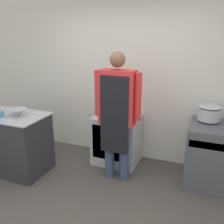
# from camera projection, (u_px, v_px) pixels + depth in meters

# --- Properties ---
(ground_plane) EXTENTS (14.00, 14.00, 0.00)m
(ground_plane) POSITION_uv_depth(u_px,v_px,m) (80.00, 215.00, 3.14)
(ground_plane) COLOR #4C4742
(wall_back) EXTENTS (8.00, 0.05, 2.70)m
(wall_back) POSITION_uv_depth(u_px,v_px,m) (128.00, 79.00, 4.28)
(wall_back) COLOR silver
(wall_back) RESTS_ON ground_plane
(prep_counter) EXTENTS (1.02, 0.69, 0.91)m
(prep_counter) POSITION_uv_depth(u_px,v_px,m) (15.00, 143.00, 4.02)
(prep_counter) COLOR #2D2D33
(prep_counter) RESTS_ON ground_plane
(stove) EXTENTS (0.86, 0.74, 0.91)m
(stove) POSITION_uv_depth(u_px,v_px,m) (219.00, 156.00, 3.63)
(stove) COLOR #4C4F56
(stove) RESTS_ON ground_plane
(fridge_unit) EXTENTS (0.71, 0.58, 0.80)m
(fridge_unit) POSITION_uv_depth(u_px,v_px,m) (117.00, 139.00, 4.29)
(fridge_unit) COLOR silver
(fridge_unit) RESTS_ON ground_plane
(person_cook) EXTENTS (0.67, 0.24, 1.85)m
(person_cook) POSITION_uv_depth(u_px,v_px,m) (117.00, 109.00, 3.61)
(person_cook) COLOR #38476B
(person_cook) RESTS_ON ground_plane
(mixing_bowl) EXTENTS (0.26, 0.26, 0.11)m
(mixing_bowl) POSITION_uv_depth(u_px,v_px,m) (18.00, 112.00, 3.82)
(mixing_bowl) COLOR #B2B5BC
(mixing_bowl) RESTS_ON prep_counter
(stock_pot) EXTENTS (0.32, 0.32, 0.22)m
(stock_pot) POSITION_uv_depth(u_px,v_px,m) (210.00, 112.00, 3.64)
(stock_pot) COLOR #B2B5BC
(stock_pot) RESTS_ON stove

